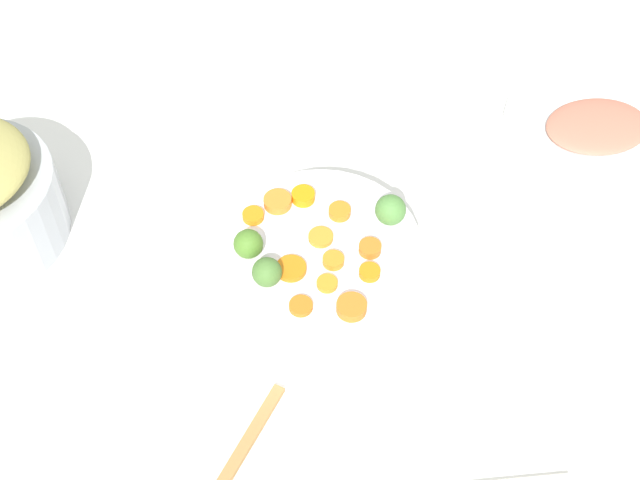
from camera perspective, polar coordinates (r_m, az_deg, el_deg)
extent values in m
cube|color=white|center=(1.16, -1.78, -3.27)|extent=(2.40, 2.40, 0.02)
cylinder|color=white|center=(1.12, 0.00, -1.73)|extent=(0.24, 0.24, 0.09)
cylinder|color=orange|center=(1.12, -0.93, 2.75)|extent=(0.03, 0.03, 0.01)
cylinder|color=orange|center=(1.02, 1.99, -4.21)|extent=(0.04, 0.04, 0.01)
cylinder|color=orange|center=(1.11, 1.24, 1.79)|extent=(0.04, 0.04, 0.01)
cylinder|color=orange|center=(1.08, 0.05, 0.18)|extent=(0.04, 0.04, 0.01)
cylinder|color=orange|center=(1.07, 3.15, -0.51)|extent=(0.04, 0.04, 0.01)
cylinder|color=orange|center=(1.03, -1.20, -4.15)|extent=(0.03, 0.03, 0.01)
cylinder|color=orange|center=(1.04, 0.45, -2.74)|extent=(0.03, 0.03, 0.01)
cylinder|color=orange|center=(1.06, 0.84, -1.28)|extent=(0.03, 0.03, 0.01)
cylinder|color=orange|center=(1.06, -1.82, -1.79)|extent=(0.04, 0.04, 0.01)
cylinder|color=orange|center=(1.12, -2.67, 2.41)|extent=(0.03, 0.03, 0.01)
cylinder|color=orange|center=(1.11, -4.20, 1.53)|extent=(0.04, 0.04, 0.01)
cylinder|color=orange|center=(1.05, 3.12, -2.03)|extent=(0.03, 0.03, 0.01)
sphere|color=#528840|center=(1.09, 4.43, 1.89)|extent=(0.04, 0.04, 0.04)
sphere|color=#4C7734|center=(1.04, -3.34, -2.02)|extent=(0.03, 0.03, 0.03)
sphere|color=#4E7D2A|center=(1.06, -4.51, -0.24)|extent=(0.04, 0.04, 0.04)
cylinder|color=white|center=(1.39, 17.08, 6.69)|extent=(0.28, 0.28, 0.01)
ellipsoid|color=#C9735C|center=(1.37, 16.96, 6.82)|extent=(0.18, 0.17, 0.02)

